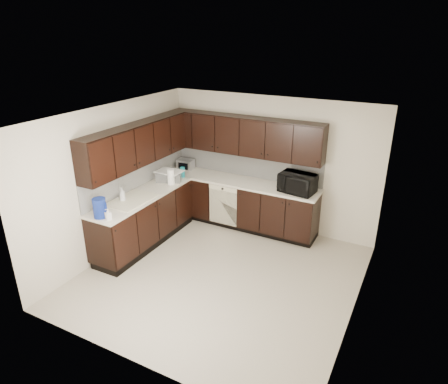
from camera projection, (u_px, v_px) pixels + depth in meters
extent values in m
plane|color=#AEA390|center=(221.00, 276.00, 6.25)|extent=(4.00, 4.00, 0.00)
plane|color=white|center=(220.00, 117.00, 5.29)|extent=(4.00, 4.00, 0.00)
cube|color=beige|center=(271.00, 164.00, 7.41)|extent=(4.00, 0.02, 2.50)
cube|color=beige|center=(114.00, 180.00, 6.63)|extent=(0.02, 4.00, 2.50)
cube|color=beige|center=(363.00, 233.00, 4.91)|extent=(0.02, 4.00, 2.50)
cube|color=beige|center=(129.00, 272.00, 4.13)|extent=(4.00, 0.02, 2.50)
cube|color=black|center=(239.00, 204.00, 7.68)|extent=(3.00, 0.60, 0.90)
cube|color=black|center=(144.00, 220.00, 7.05)|extent=(0.60, 2.20, 0.90)
cube|color=black|center=(240.00, 222.00, 7.86)|extent=(3.00, 0.54, 0.10)
cube|color=black|center=(147.00, 240.00, 7.19)|extent=(0.54, 2.20, 0.10)
cube|color=beige|center=(240.00, 181.00, 7.50)|extent=(3.03, 0.63, 0.04)
cube|color=beige|center=(142.00, 195.00, 6.87)|extent=(0.63, 2.23, 0.04)
cube|color=#B5B5B0|center=(246.00, 164.00, 7.64)|extent=(3.00, 0.02, 0.48)
cube|color=#B5B5B0|center=(138.00, 173.00, 7.14)|extent=(0.02, 2.80, 0.48)
cube|color=black|center=(244.00, 135.00, 7.29)|extent=(3.00, 0.33, 0.70)
cube|color=black|center=(137.00, 145.00, 6.72)|extent=(0.33, 2.47, 0.70)
cube|color=beige|center=(223.00, 205.00, 7.51)|extent=(0.58, 0.02, 0.78)
cube|color=beige|center=(223.00, 189.00, 7.38)|extent=(0.58, 0.03, 0.08)
cylinder|color=black|center=(223.00, 189.00, 7.36)|extent=(0.04, 0.02, 0.04)
cube|color=beige|center=(131.00, 200.00, 6.61)|extent=(0.54, 0.82, 0.03)
cube|color=beige|center=(124.00, 210.00, 6.48)|extent=(0.42, 0.34, 0.16)
cube|color=beige|center=(139.00, 201.00, 6.81)|extent=(0.42, 0.34, 0.16)
cylinder|color=silver|center=(120.00, 191.00, 6.66)|extent=(0.03, 0.03, 0.26)
cylinder|color=silver|center=(122.00, 185.00, 6.59)|extent=(0.14, 0.02, 0.02)
cylinder|color=#B2B2B7|center=(123.00, 208.00, 6.47)|extent=(0.20, 0.20, 0.10)
imported|color=black|center=(297.00, 183.00, 6.89)|extent=(0.65, 0.48, 0.33)
imported|color=gray|center=(108.00, 214.00, 5.94)|extent=(0.10, 0.10, 0.17)
imported|color=gray|center=(122.00, 194.00, 6.54)|extent=(0.10, 0.10, 0.25)
cube|color=silver|center=(186.00, 164.00, 8.05)|extent=(0.35, 0.28, 0.20)
cube|color=silver|center=(169.00, 176.00, 7.46)|extent=(0.55, 0.49, 0.18)
cylinder|color=navy|center=(100.00, 208.00, 5.98)|extent=(0.22, 0.22, 0.31)
cylinder|color=#0D8694|center=(183.00, 172.00, 7.62)|extent=(0.11, 0.11, 0.20)
cylinder|color=white|center=(171.00, 177.00, 7.25)|extent=(0.16, 0.16, 0.28)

